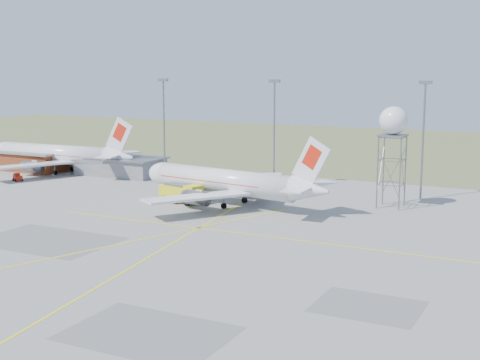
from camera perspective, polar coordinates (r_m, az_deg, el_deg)
The scene contains 12 objects.
ground at distance 68.99m, azimuth -12.35°, elevation -9.80°, with size 400.00×400.00×0.00m, color gray.
grass_strip at distance 195.88m, azimuth 14.50°, elevation 2.60°, with size 400.00×120.00×0.03m, color #536135.
building_orange at distance 163.13m, azimuth -19.05°, elevation 1.81°, with size 33.00×12.00×4.30m.
building_grey at distance 144.78m, azimuth -10.18°, elevation 1.19°, with size 19.00×10.00×3.90m.
mast_a at distance 139.54m, azimuth -6.51°, elevation 5.14°, with size 2.20×0.50×20.50m.
mast_b at distance 127.50m, azimuth 2.94°, elevation 4.78°, with size 2.20×0.50×20.50m.
mast_c at distance 118.91m, azimuth 15.38°, elevation 4.11°, with size 2.20×0.50×20.50m.
airliner_main at distance 111.08m, azimuth -1.09°, elevation -0.20°, with size 36.55×35.18×12.46m.
airliner_far at distance 151.09m, azimuth -15.29°, elevation 2.08°, with size 37.32×36.25×12.69m.
radar_tower at distance 111.09m, azimuth 12.87°, elevation 2.41°, with size 4.57×4.57×16.54m.
fire_truck at distance 113.48m, azimuth -4.97°, elevation -1.17°, with size 8.67×4.95×3.30m.
baggage_tug at distance 142.40m, azimuth -18.45°, elevation 0.15°, with size 2.39×2.25×1.57m.
Camera 1 is at (41.80, -50.03, 22.55)m, focal length 50.00 mm.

